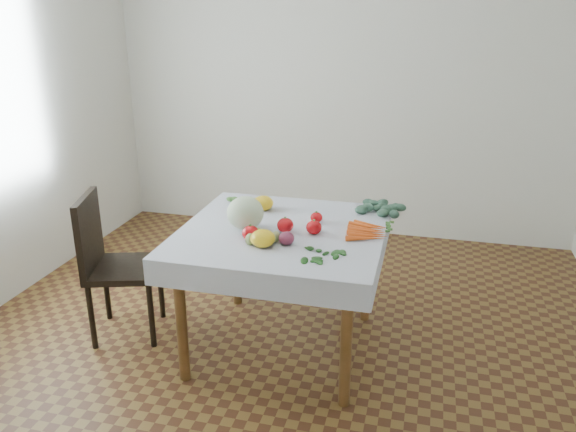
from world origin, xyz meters
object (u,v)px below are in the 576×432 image
Objects in this scene: heirloom_back at (263,203)px; carrot_bunch at (367,231)px; cabbage at (245,213)px; chair at (109,257)px; table at (283,246)px.

heirloom_back reaches higher than carrot_bunch.
carrot_bunch is (0.67, 0.08, -0.08)m from cabbage.
cabbage is 0.68m from carrot_bunch.
heirloom_back is (0.01, 0.33, -0.05)m from cabbage.
chair reaches higher than heirloom_back.
table is at bearing 5.77° from chair.
heirloom_back is at bearing 124.71° from table.
chair is 1.55m from carrot_bunch.
chair is 4.38× the size of cabbage.
chair is 7.10× the size of heirloom_back.
table is at bearing 11.32° from cabbage.
cabbage is (-0.20, -0.04, 0.19)m from table.
heirloom_back is 0.43× the size of carrot_bunch.
table is 4.87× the size of cabbage.
carrot_bunch is (0.67, -0.24, -0.03)m from heirloom_back.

